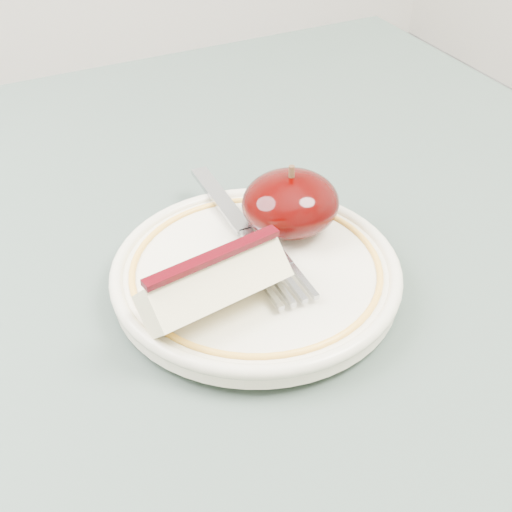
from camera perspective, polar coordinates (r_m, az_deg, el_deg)
name	(u,v)px	position (r m, az deg, el deg)	size (l,w,h in m)	color
table	(171,480)	(0.48, -6.82, -17.36)	(0.90, 0.90, 0.75)	brown
plate	(256,273)	(0.46, 0.00, -1.39)	(0.19, 0.19, 0.02)	beige
apple_half	(290,203)	(0.48, 2.78, 4.26)	(0.07, 0.06, 0.05)	black
apple_wedge	(214,284)	(0.41, -3.35, -2.28)	(0.09, 0.05, 0.04)	beige
fork	(246,232)	(0.48, -0.82, 1.90)	(0.03, 0.17, 0.00)	#96999F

